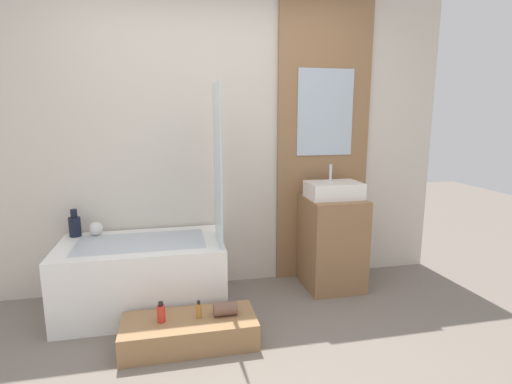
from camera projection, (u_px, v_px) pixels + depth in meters
wall_tiled_back at (216, 141)px, 3.48m from camera, size 4.20×0.06×2.60m
wall_wood_accent at (324, 138)px, 3.64m from camera, size 0.87×0.04×2.60m
bathtub at (143, 275)px, 3.15m from camera, size 1.25×0.73×0.56m
glass_shower_screen at (218, 165)px, 2.99m from camera, size 0.01×0.45×1.20m
wooden_step_bench at (189, 331)px, 2.69m from camera, size 0.89×0.38×0.18m
vanity_cabinet at (332, 243)px, 3.55m from camera, size 0.48×0.51×0.81m
sink at (334, 190)px, 3.46m from camera, size 0.46×0.31×0.29m
vase_tall_dark at (75, 225)px, 3.22m from camera, size 0.09×0.09×0.22m
vase_round_light at (96, 229)px, 3.26m from camera, size 0.11×0.11×0.11m
bottle_soap_primary at (161, 313)px, 2.62m from camera, size 0.05×0.05×0.14m
bottle_soap_secondary at (199, 310)px, 2.67m from camera, size 0.04×0.04×0.12m
towel_roll at (225, 309)px, 2.71m from camera, size 0.16×0.09×0.09m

